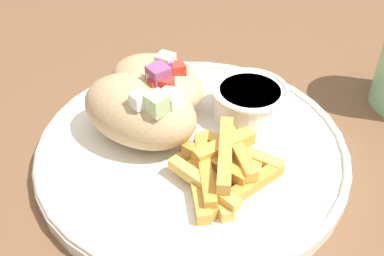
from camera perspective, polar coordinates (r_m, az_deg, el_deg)
The scene contains 6 objects.
table at distance 0.51m, azimuth 0.61°, elevation -4.01°, with size 1.48×1.48×0.75m.
plate at distance 0.42m, azimuth 0.00°, elevation -2.55°, with size 0.29×0.29×0.02m.
pita_sandwich_near at distance 0.41m, azimuth -6.56°, elevation 2.35°, with size 0.12×0.09×0.07m.
pita_sandwich_far at distance 0.46m, azimuth -4.44°, elevation 5.79°, with size 0.11×0.08×0.06m.
fries_pile at distance 0.38m, azimuth 3.74°, elevation -4.78°, with size 0.09×0.10×0.03m.
sauce_ramekin at distance 0.45m, azimuth 7.28°, elevation 3.57°, with size 0.08×0.08×0.03m.
Camera 1 is at (0.24, -0.29, 1.04)m, focal length 42.00 mm.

